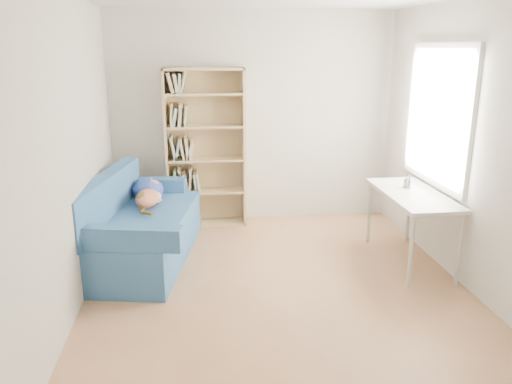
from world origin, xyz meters
TOP-DOWN VIEW (x-y plane):
  - ground at (0.00, 0.00)m, footprint 4.00×4.00m
  - room_shell at (0.10, 0.03)m, footprint 3.54×4.04m
  - sofa at (-1.33, 0.82)m, footprint 1.20×2.01m
  - bookshelf at (-0.60, 1.83)m, footprint 0.97×0.30m
  - desk at (1.45, 0.41)m, footprint 0.57×1.24m
  - pen_cup at (1.46, 0.60)m, footprint 0.08×0.08m

SIDE VIEW (x-z plane):
  - ground at x=0.00m, z-range 0.00..0.00m
  - sofa at x=-1.33m, z-range -0.11..0.81m
  - desk at x=1.45m, z-range 0.30..1.05m
  - pen_cup at x=1.46m, z-range 0.73..0.88m
  - bookshelf at x=-0.60m, z-range -0.08..1.86m
  - room_shell at x=0.10m, z-range 0.33..2.95m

